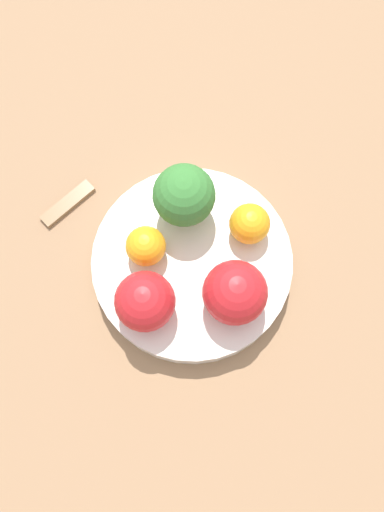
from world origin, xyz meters
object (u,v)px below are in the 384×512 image
(broccoli, at_px, (184,196))
(apple_red, at_px, (145,301))
(bowl, at_px, (192,263))
(apple_green, at_px, (235,293))
(spoon, at_px, (68,204))
(orange_front, at_px, (145,250))
(orange_back, at_px, (250,224))

(broccoli, relative_size, apple_red, 1.23)
(broccoli, bearing_deg, bowl, -72.91)
(bowl, height_order, broccoli, broccoli)
(apple_red, bearing_deg, apple_green, 13.97)
(apple_red, height_order, apple_green, apple_green)
(broccoli, height_order, apple_green, broccoli)
(apple_green, xyz_separation_m, spoon, (-0.20, 0.09, -0.06))
(apple_red, xyz_separation_m, orange_front, (-0.01, 0.05, -0.01))
(orange_back, distance_m, spoon, 0.21)
(broccoli, xyz_separation_m, spoon, (-0.14, 0.00, -0.07))
(apple_green, bearing_deg, broccoli, 125.40)
(broccoli, bearing_deg, orange_back, -10.12)
(bowl, bearing_deg, spoon, 160.98)
(orange_front, relative_size, orange_back, 0.98)
(bowl, distance_m, broccoli, 0.08)
(broccoli, bearing_deg, spoon, 179.93)
(bowl, distance_m, spoon, 0.16)
(orange_back, xyz_separation_m, spoon, (-0.21, 0.01, -0.05))
(orange_front, height_order, spoon, orange_front)
(broccoli, distance_m, apple_green, 0.11)
(broccoli, bearing_deg, apple_green, -54.60)
(apple_red, distance_m, spoon, 0.17)
(broccoli, height_order, orange_front, broccoli)
(apple_green, relative_size, spoon, 0.99)
(bowl, xyz_separation_m, spoon, (-0.15, 0.05, -0.01))
(spoon, bearing_deg, bowl, -19.02)
(orange_back, bearing_deg, apple_red, -132.82)
(broccoli, relative_size, orange_back, 1.73)
(spoon, bearing_deg, apple_red, -43.84)
(bowl, relative_size, spoon, 3.29)
(orange_front, height_order, orange_back, orange_back)
(bowl, relative_size, apple_green, 3.33)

